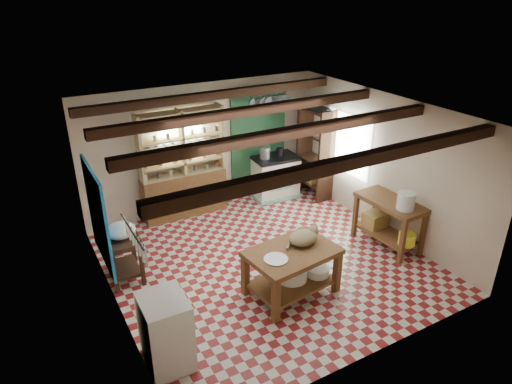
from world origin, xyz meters
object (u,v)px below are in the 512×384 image
stove (275,177)px  right_counter (388,223)px  prep_table (124,257)px  white_cabinet (166,332)px  work_table (292,272)px  cat (303,238)px

stove → right_counter: size_ratio=0.77×
prep_table → white_cabinet: white_cabinet is taller
stove → white_cabinet: white_cabinet is taller
stove → work_table: bearing=-113.3°
prep_table → right_counter: 4.57m
prep_table → white_cabinet: 2.06m
stove → cat: 3.29m
white_cabinet → work_table: bearing=12.6°
stove → cat: bearing=-110.1°
work_table → prep_table: size_ratio=1.76×
work_table → white_cabinet: (-2.13, -0.42, 0.11)m
white_cabinet → right_counter: (4.40, 0.75, -0.04)m
work_table → prep_table: 2.67m
prep_table → right_counter: size_ratio=0.61×
prep_table → cat: cat is taller
stove → prep_table: stove is taller
stove → white_cabinet: bearing=-132.7°
work_table → right_counter: size_ratio=1.07×
right_counter → cat: cat is taller
stove → right_counter: bearing=-71.8°
right_counter → work_table: bearing=-174.4°
cat → work_table: bearing=-178.7°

